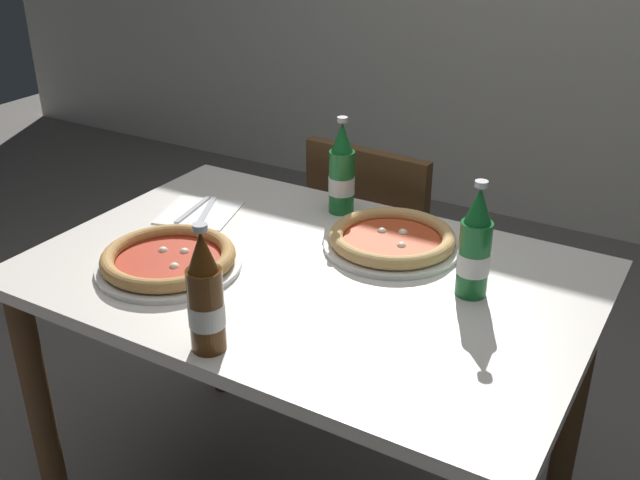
{
  "coord_description": "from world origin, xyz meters",
  "views": [
    {
      "loc": [
        0.74,
        -1.2,
        1.52
      ],
      "look_at": [
        0.0,
        0.05,
        0.8
      ],
      "focal_mm": 41.52,
      "sensor_mm": 36.0,
      "label": 1
    }
  ],
  "objects_px": {
    "dining_table_main": "(309,314)",
    "beer_bottle_center": "(205,298)",
    "pizza_marinara_far": "(169,260)",
    "beer_bottle_left": "(342,173)",
    "beer_bottle_right": "(475,248)",
    "pizza_margherita_near": "(392,239)",
    "chair_behind_table": "(382,255)",
    "napkin_with_cutlery": "(199,212)"
  },
  "relations": [
    {
      "from": "pizza_margherita_near",
      "to": "beer_bottle_right",
      "type": "xyz_separation_m",
      "value": [
        0.23,
        -0.11,
        0.08
      ]
    },
    {
      "from": "beer_bottle_center",
      "to": "beer_bottle_right",
      "type": "xyz_separation_m",
      "value": [
        0.34,
        0.42,
        0.0
      ]
    },
    {
      "from": "pizza_marinara_far",
      "to": "beer_bottle_right",
      "type": "bearing_deg",
      "value": 20.77
    },
    {
      "from": "beer_bottle_center",
      "to": "napkin_with_cutlery",
      "type": "xyz_separation_m",
      "value": [
        -0.39,
        0.46,
        -0.1
      ]
    },
    {
      "from": "chair_behind_table",
      "to": "pizza_margherita_near",
      "type": "bearing_deg",
      "value": 121.45
    },
    {
      "from": "chair_behind_table",
      "to": "beer_bottle_left",
      "type": "relative_size",
      "value": 3.44
    },
    {
      "from": "chair_behind_table",
      "to": "beer_bottle_right",
      "type": "bearing_deg",
      "value": 134.17
    },
    {
      "from": "chair_behind_table",
      "to": "beer_bottle_right",
      "type": "relative_size",
      "value": 3.44
    },
    {
      "from": "beer_bottle_left",
      "to": "beer_bottle_center",
      "type": "bearing_deg",
      "value": -82.26
    },
    {
      "from": "pizza_margherita_near",
      "to": "beer_bottle_right",
      "type": "distance_m",
      "value": 0.27
    },
    {
      "from": "dining_table_main",
      "to": "chair_behind_table",
      "type": "height_order",
      "value": "chair_behind_table"
    },
    {
      "from": "beer_bottle_center",
      "to": "napkin_with_cutlery",
      "type": "relative_size",
      "value": 1.11
    },
    {
      "from": "beer_bottle_left",
      "to": "napkin_with_cutlery",
      "type": "bearing_deg",
      "value": -147.35
    },
    {
      "from": "chair_behind_table",
      "to": "beer_bottle_right",
      "type": "distance_m",
      "value": 0.79
    },
    {
      "from": "napkin_with_cutlery",
      "to": "beer_bottle_left",
      "type": "bearing_deg",
      "value": 32.65
    },
    {
      "from": "dining_table_main",
      "to": "beer_bottle_left",
      "type": "xyz_separation_m",
      "value": [
        -0.09,
        0.31,
        0.22
      ]
    },
    {
      "from": "chair_behind_table",
      "to": "beer_bottle_left",
      "type": "distance_m",
      "value": 0.48
    },
    {
      "from": "pizza_marinara_far",
      "to": "beer_bottle_left",
      "type": "distance_m",
      "value": 0.49
    },
    {
      "from": "dining_table_main",
      "to": "beer_bottle_center",
      "type": "xyz_separation_m",
      "value": [
        -0.0,
        -0.34,
        0.22
      ]
    },
    {
      "from": "dining_table_main",
      "to": "beer_bottle_right",
      "type": "distance_m",
      "value": 0.41
    },
    {
      "from": "beer_bottle_left",
      "to": "napkin_with_cutlery",
      "type": "xyz_separation_m",
      "value": [
        -0.3,
        -0.19,
        -0.1
      ]
    },
    {
      "from": "beer_bottle_left",
      "to": "napkin_with_cutlery",
      "type": "distance_m",
      "value": 0.37
    },
    {
      "from": "pizza_marinara_far",
      "to": "beer_bottle_right",
      "type": "distance_m",
      "value": 0.65
    },
    {
      "from": "beer_bottle_right",
      "to": "napkin_with_cutlery",
      "type": "bearing_deg",
      "value": 177.38
    },
    {
      "from": "beer_bottle_right",
      "to": "chair_behind_table",
      "type": "bearing_deg",
      "value": 130.29
    },
    {
      "from": "chair_behind_table",
      "to": "napkin_with_cutlery",
      "type": "xyz_separation_m",
      "value": [
        -0.28,
        -0.5,
        0.27
      ]
    },
    {
      "from": "pizza_margherita_near",
      "to": "napkin_with_cutlery",
      "type": "distance_m",
      "value": 0.51
    },
    {
      "from": "dining_table_main",
      "to": "pizza_marinara_far",
      "type": "distance_m",
      "value": 0.33
    },
    {
      "from": "pizza_margherita_near",
      "to": "beer_bottle_center",
      "type": "height_order",
      "value": "beer_bottle_center"
    },
    {
      "from": "pizza_marinara_far",
      "to": "beer_bottle_right",
      "type": "height_order",
      "value": "beer_bottle_right"
    },
    {
      "from": "beer_bottle_right",
      "to": "napkin_with_cutlery",
      "type": "height_order",
      "value": "beer_bottle_right"
    },
    {
      "from": "beer_bottle_center",
      "to": "beer_bottle_right",
      "type": "relative_size",
      "value": 1.0
    },
    {
      "from": "pizza_margherita_near",
      "to": "chair_behind_table",
      "type": "bearing_deg",
      "value": 117.57
    },
    {
      "from": "chair_behind_table",
      "to": "beer_bottle_center",
      "type": "xyz_separation_m",
      "value": [
        0.11,
        -0.95,
        0.37
      ]
    },
    {
      "from": "beer_bottle_center",
      "to": "dining_table_main",
      "type": "bearing_deg",
      "value": 89.9
    },
    {
      "from": "pizza_marinara_far",
      "to": "napkin_with_cutlery",
      "type": "height_order",
      "value": "pizza_marinara_far"
    },
    {
      "from": "beer_bottle_right",
      "to": "pizza_marinara_far",
      "type": "bearing_deg",
      "value": -159.23
    },
    {
      "from": "pizza_margherita_near",
      "to": "napkin_with_cutlery",
      "type": "xyz_separation_m",
      "value": [
        -0.5,
        -0.07,
        -0.02
      ]
    },
    {
      "from": "pizza_marinara_far",
      "to": "napkin_with_cutlery",
      "type": "xyz_separation_m",
      "value": [
        -0.13,
        0.26,
        -0.02
      ]
    },
    {
      "from": "beer_bottle_left",
      "to": "beer_bottle_right",
      "type": "distance_m",
      "value": 0.48
    },
    {
      "from": "pizza_margherita_near",
      "to": "napkin_with_cutlery",
      "type": "bearing_deg",
      "value": -171.69
    },
    {
      "from": "pizza_marinara_far",
      "to": "chair_behind_table",
      "type": "bearing_deg",
      "value": 78.56
    }
  ]
}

